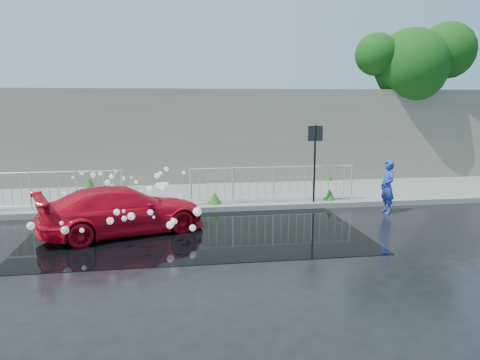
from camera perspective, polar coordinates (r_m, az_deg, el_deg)
The scene contains 13 objects.
ground at distance 10.80m, azimuth -7.63°, elevation -7.72°, with size 90.00×90.00×0.00m, color black.
pavement at distance 15.63m, azimuth -8.10°, elevation -2.03°, with size 30.00×4.00×0.15m, color slate.
curb at distance 13.68m, azimuth -7.95°, elevation -3.68°, with size 30.00×0.25×0.16m, color slate.
retaining_wall at distance 17.57m, azimuth -8.36°, elevation 5.25°, with size 30.00×0.60×3.50m, color #676557.
puddle at distance 11.78m, azimuth -5.31°, elevation -6.18°, with size 8.00×5.00×0.01m, color black.
sign_post at distance 14.19m, azimuth 9.12°, elevation 3.51°, with size 0.45×0.06×2.50m.
tree at distance 20.38m, azimuth 20.83°, elevation 13.41°, with size 4.95×2.93×6.32m.
railing_left at distance 14.40m, azimuth -24.17°, elevation -1.11°, with size 5.05×0.05×1.10m.
railing_right at distance 14.25m, azimuth 4.11°, elevation -0.39°, with size 5.05×0.05×1.10m.
weeds at distance 15.10m, azimuth -8.56°, elevation -1.51°, with size 12.17×3.93×0.36m.
water_spray at distance 12.55m, azimuth -12.67°, elevation -2.11°, with size 3.70×5.70×1.04m.
red_car at distance 11.74m, azimuth -14.10°, elevation -3.60°, with size 1.62×3.99×1.16m, color red.
person at distance 14.10m, azimuth 17.53°, elevation -0.79°, with size 0.56×0.37×1.53m, color #2037A4.
Camera 1 is at (-0.19, -10.32, 3.20)m, focal length 35.00 mm.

